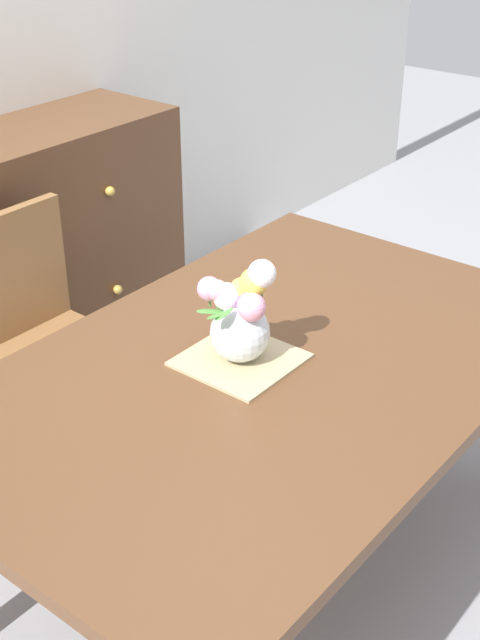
{
  "coord_description": "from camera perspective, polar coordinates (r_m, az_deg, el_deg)",
  "views": [
    {
      "loc": [
        -1.48,
        -1.1,
        1.89
      ],
      "look_at": [
        -0.04,
        0.06,
        0.85
      ],
      "focal_mm": 48.13,
      "sensor_mm": 36.0,
      "label": 1
    }
  ],
  "objects": [
    {
      "name": "ground_plane",
      "position": [
        2.64,
        1.5,
        -16.37
      ],
      "size": [
        12.0,
        12.0,
        0.0
      ],
      "primitive_type": "plane",
      "color": "#939399"
    },
    {
      "name": "dining_table",
      "position": [
        2.22,
        1.71,
        -4.52
      ],
      "size": [
        1.7,
        1.08,
        0.73
      ],
      "color": "brown",
      "rests_on": "ground_plane"
    },
    {
      "name": "chair_far",
      "position": [
        2.81,
        -13.23,
        -0.74
      ],
      "size": [
        0.42,
        0.42,
        0.9
      ],
      "rotation": [
        0.0,
        0.0,
        3.14
      ],
      "color": "olive",
      "rests_on": "ground_plane"
    },
    {
      "name": "dresser",
      "position": [
        3.27,
        -14.92,
        3.14
      ],
      "size": [
        1.4,
        0.47,
        1.0
      ],
      "color": "brown",
      "rests_on": "ground_plane"
    },
    {
      "name": "placemat",
      "position": [
        2.18,
        0.0,
        -2.65
      ],
      "size": [
        0.27,
        0.27,
        0.01
      ],
      "primitive_type": "cube",
      "color": "tan",
      "rests_on": "dining_table"
    },
    {
      "name": "flower_vase",
      "position": [
        2.12,
        0.05,
        0.23
      ],
      "size": [
        0.2,
        0.2,
        0.27
      ],
      "color": "silver",
      "rests_on": "placemat"
    }
  ]
}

